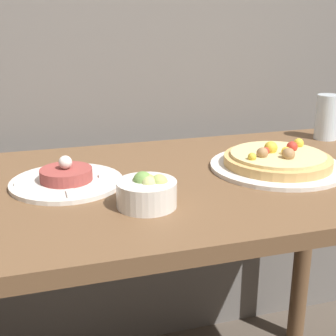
# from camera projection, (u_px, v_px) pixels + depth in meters

# --- Properties ---
(dining_table) EXTENTS (1.26, 0.68, 0.78)m
(dining_table) POSITION_uv_depth(u_px,v_px,m) (170.00, 226.00, 1.13)
(dining_table) COLOR brown
(dining_table) RESTS_ON ground_plane
(pizza_plate) EXTENTS (0.33, 0.33, 0.07)m
(pizza_plate) POSITION_uv_depth(u_px,v_px,m) (277.00, 161.00, 1.15)
(pizza_plate) COLOR silver
(pizza_plate) RESTS_ON dining_table
(tartare_plate) EXTENTS (0.25, 0.25, 0.07)m
(tartare_plate) POSITION_uv_depth(u_px,v_px,m) (67.00, 179.00, 1.05)
(tartare_plate) COLOR silver
(tartare_plate) RESTS_ON dining_table
(small_bowl) EXTENTS (0.12, 0.12, 0.07)m
(small_bowl) POSITION_uv_depth(u_px,v_px,m) (147.00, 192.00, 0.93)
(small_bowl) COLOR silver
(small_bowl) RESTS_ON dining_table
(drinking_glass) EXTENTS (0.07, 0.07, 0.14)m
(drinking_glass) POSITION_uv_depth(u_px,v_px,m) (327.00, 117.00, 1.41)
(drinking_glass) COLOR silver
(drinking_glass) RESTS_ON dining_table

